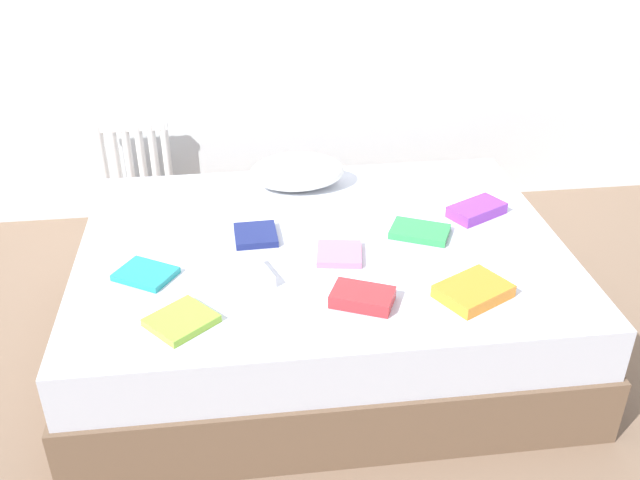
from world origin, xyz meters
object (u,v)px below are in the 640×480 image
(textbook_pink, at_px, (339,254))
(textbook_orange, at_px, (473,291))
(textbook_purple, at_px, (477,210))
(textbook_red, at_px, (362,297))
(textbook_green, at_px, (420,232))
(radiator, at_px, (137,168))
(textbook_teal, at_px, (146,274))
(pillow, at_px, (297,172))
(textbook_lime, at_px, (181,321))
(bed, at_px, (321,293))
(textbook_navy, at_px, (256,235))
(textbook_white, at_px, (240,278))

(textbook_pink, xyz_separation_m, textbook_orange, (0.44, -0.34, 0.01))
(textbook_purple, bearing_deg, textbook_red, -164.07)
(textbook_red, height_order, textbook_green, textbook_red)
(radiator, height_order, textbook_green, radiator)
(radiator, relative_size, textbook_purple, 2.12)
(textbook_teal, height_order, textbook_purple, textbook_purple)
(radiator, bearing_deg, textbook_orange, -50.44)
(textbook_orange, bearing_deg, radiator, 100.93)
(textbook_red, distance_m, textbook_teal, 0.83)
(pillow, height_order, textbook_lime, pillow)
(textbook_teal, distance_m, textbook_orange, 1.22)
(bed, relative_size, textbook_navy, 10.66)
(bed, relative_size, textbook_green, 8.50)
(textbook_navy, distance_m, textbook_teal, 0.49)
(textbook_white, bearing_deg, textbook_purple, 1.95)
(radiator, distance_m, textbook_pink, 1.63)
(textbook_green, bearing_deg, textbook_lime, -127.02)
(textbook_white, bearing_deg, textbook_lime, -152.39)
(bed, distance_m, textbook_pink, 0.30)
(textbook_pink, distance_m, textbook_lime, 0.70)
(textbook_pink, distance_m, textbook_purple, 0.70)
(textbook_teal, bearing_deg, pillow, 78.97)
(textbook_teal, bearing_deg, textbook_green, 41.11)
(textbook_pink, distance_m, textbook_white, 0.42)
(textbook_purple, relative_size, textbook_white, 1.15)
(pillow, xyz_separation_m, textbook_red, (0.14, -0.97, -0.05))
(textbook_red, xyz_separation_m, textbook_lime, (-0.64, -0.04, -0.01))
(bed, bearing_deg, textbook_green, 1.10)
(pillow, bearing_deg, textbook_teal, -132.82)
(textbook_white, height_order, textbook_lime, textbook_white)
(pillow, distance_m, textbook_green, 0.69)
(textbook_navy, height_order, textbook_pink, textbook_navy)
(radiator, height_order, textbook_red, radiator)
(pillow, relative_size, textbook_orange, 1.79)
(textbook_navy, xyz_separation_m, textbook_pink, (0.32, -0.19, -0.00))
(bed, height_order, textbook_white, textbook_white)
(textbook_navy, xyz_separation_m, textbook_purple, (0.97, 0.08, 0.01))
(textbook_red, bearing_deg, textbook_green, 78.70)
(radiator, relative_size, textbook_teal, 2.51)
(bed, distance_m, textbook_teal, 0.76)
(pillow, bearing_deg, textbook_pink, -81.02)
(textbook_pink, xyz_separation_m, textbook_green, (0.36, 0.13, 0.00))
(textbook_teal, distance_m, textbook_purple, 1.43)
(pillow, bearing_deg, textbook_green, -48.13)
(textbook_pink, distance_m, textbook_orange, 0.55)
(textbook_purple, height_order, textbook_lime, textbook_purple)
(radiator, bearing_deg, bed, -53.83)
(pillow, distance_m, textbook_lime, 1.13)
(radiator, height_order, textbook_navy, radiator)
(textbook_purple, bearing_deg, textbook_lime, 178.91)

